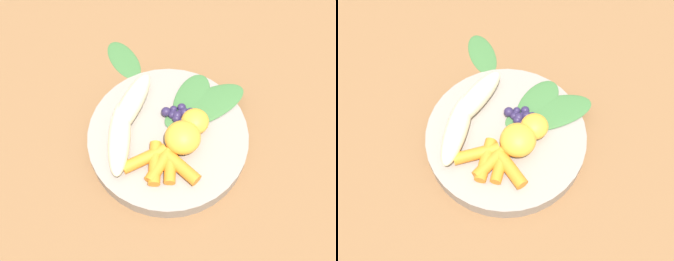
# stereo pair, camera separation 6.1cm
# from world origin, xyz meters

# --- Properties ---
(ground_plane) EXTENTS (2.40, 2.40, 0.00)m
(ground_plane) POSITION_xyz_m (0.00, 0.00, 0.00)
(ground_plane) COLOR brown
(bowl) EXTENTS (0.23, 0.23, 0.03)m
(bowl) POSITION_xyz_m (0.00, 0.00, 0.01)
(bowl) COLOR gray
(bowl) RESTS_ON ground_plane
(banana_peeled_left) EXTENTS (0.05, 0.12, 0.03)m
(banana_peeled_left) POSITION_xyz_m (0.06, 0.03, 0.04)
(banana_peeled_left) COLOR beige
(banana_peeled_left) RESTS_ON bowl
(banana_peeled_right) EXTENTS (0.05, 0.12, 0.03)m
(banana_peeled_right) POSITION_xyz_m (0.06, -0.03, 0.04)
(banana_peeled_right) COLOR beige
(banana_peeled_right) RESTS_ON bowl
(orange_segment_near) EXTENTS (0.04, 0.04, 0.03)m
(orange_segment_near) POSITION_xyz_m (-0.04, -0.02, 0.04)
(orange_segment_near) COLOR #F4A833
(orange_segment_near) RESTS_ON bowl
(orange_segment_far) EXTENTS (0.05, 0.05, 0.04)m
(orange_segment_far) POSITION_xyz_m (-0.02, 0.01, 0.05)
(orange_segment_far) COLOR #F4A833
(orange_segment_far) RESTS_ON bowl
(carrot_front) EXTENTS (0.06, 0.05, 0.02)m
(carrot_front) POSITION_xyz_m (0.02, 0.05, 0.04)
(carrot_front) COLOR orange
(carrot_front) RESTS_ON bowl
(carrot_mid_left) EXTENTS (0.03, 0.06, 0.02)m
(carrot_mid_left) POSITION_xyz_m (0.01, 0.05, 0.04)
(carrot_mid_left) COLOR orange
(carrot_mid_left) RESTS_ON bowl
(carrot_mid_right) EXTENTS (0.03, 0.05, 0.02)m
(carrot_mid_right) POSITION_xyz_m (-0.00, 0.06, 0.04)
(carrot_mid_right) COLOR orange
(carrot_mid_right) RESTS_ON bowl
(carrot_rear) EXTENTS (0.03, 0.06, 0.02)m
(carrot_rear) POSITION_xyz_m (-0.01, 0.05, 0.04)
(carrot_rear) COLOR orange
(carrot_rear) RESTS_ON bowl
(carrot_small) EXTENTS (0.06, 0.04, 0.02)m
(carrot_small) POSITION_xyz_m (-0.03, 0.05, 0.04)
(carrot_small) COLOR orange
(carrot_small) RESTS_ON bowl
(blueberry_pile) EXTENTS (0.05, 0.04, 0.02)m
(blueberry_pile) POSITION_xyz_m (-0.01, -0.03, 0.03)
(blueberry_pile) COLOR #2D234C
(blueberry_pile) RESTS_ON bowl
(kale_leaf_left) EXTENTS (0.14, 0.13, 0.01)m
(kale_leaf_left) POSITION_xyz_m (-0.04, -0.06, 0.03)
(kale_leaf_left) COLOR #3D7038
(kale_leaf_left) RESTS_ON bowl
(kale_leaf_right) EXTENTS (0.06, 0.10, 0.01)m
(kale_leaf_right) POSITION_xyz_m (-0.02, -0.07, 0.03)
(kale_leaf_right) COLOR #3D7038
(kale_leaf_right) RESTS_ON bowl
(kale_leaf_stray) EXTENTS (0.09, 0.09, 0.01)m
(kale_leaf_stray) POSITION_xyz_m (0.10, -0.14, 0.00)
(kale_leaf_stray) COLOR #3D7038
(kale_leaf_stray) RESTS_ON ground_plane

